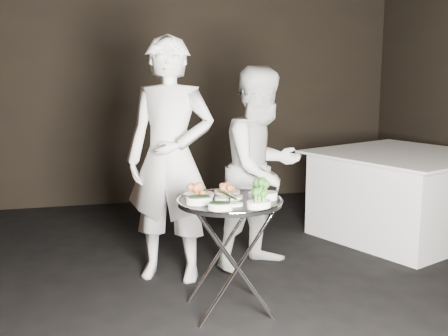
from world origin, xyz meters
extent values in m
cube|color=black|center=(0.00, 0.00, -0.03)|extent=(6.00, 7.00, 0.05)
cube|color=black|center=(0.00, 3.52, 1.50)|extent=(6.00, 0.05, 3.00)
cylinder|color=silver|center=(0.10, 0.05, 0.37)|extent=(0.51, 0.02, 0.75)
cylinder|color=silver|center=(0.10, 0.05, 0.37)|extent=(0.51, 0.02, 0.75)
cylinder|color=silver|center=(0.10, 0.44, 0.37)|extent=(0.51, 0.02, 0.75)
cylinder|color=silver|center=(0.10, 0.44, 0.37)|extent=(0.51, 0.02, 0.75)
cylinder|color=silver|center=(-0.12, 0.24, 0.72)|extent=(0.02, 0.43, 0.02)
cylinder|color=silver|center=(0.31, 0.24, 0.72)|extent=(0.02, 0.43, 0.02)
cylinder|color=black|center=(0.10, 0.24, 0.75)|extent=(0.68, 0.68, 0.03)
torus|color=silver|center=(0.10, 0.24, 0.76)|extent=(0.69, 0.69, 0.02)
cylinder|color=beige|center=(-0.07, 0.41, 0.77)|extent=(0.20, 0.20, 0.02)
cylinder|color=beige|center=(0.13, 0.44, 0.77)|extent=(0.18, 0.18, 0.02)
cylinder|color=silver|center=(0.33, 0.37, 0.78)|extent=(0.11, 0.11, 0.04)
cylinder|color=silver|center=(-0.08, 0.40, 0.81)|extent=(0.11, 0.14, 0.01)
cylinder|color=silver|center=(0.15, 0.45, 0.81)|extent=(0.07, 0.16, 0.01)
cylinder|color=silver|center=(0.33, 0.37, 0.81)|extent=(0.05, 0.17, 0.01)
cylinder|color=silver|center=(-0.12, 0.19, 0.81)|extent=(0.14, 0.11, 0.01)
cylinder|color=silver|center=(0.32, 0.19, 0.81)|extent=(0.11, 0.14, 0.01)
cylinder|color=silver|center=(0.10, 0.25, 0.81)|extent=(0.06, 0.16, 0.01)
imported|color=white|center=(-0.18, 0.95, 0.93)|extent=(0.80, 0.68, 1.86)
imported|color=white|center=(0.57, 1.02, 0.81)|extent=(0.98, 0.89, 1.63)
cube|color=white|center=(2.11, 1.45, 0.40)|extent=(1.28, 1.28, 0.80)
cube|color=white|center=(2.11, 1.45, 0.81)|extent=(1.44, 1.44, 0.02)
camera|label=1|loc=(-0.81, -3.19, 1.62)|focal=45.00mm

